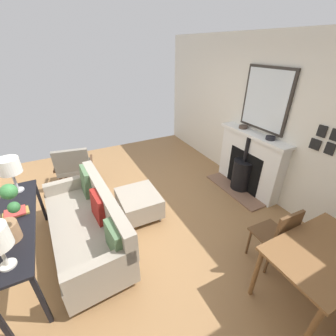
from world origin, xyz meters
TOP-DOWN VIEW (x-y plane):
  - ground_plane at (0.00, 0.00)m, footprint 4.82×5.99m
  - wall_left at (-2.41, 0.00)m, footprint 0.12×5.99m
  - fireplace at (-2.20, 0.17)m, footprint 0.57×1.43m
  - mirror_over_mantel at (-2.32, 0.17)m, footprint 0.04×0.91m
  - mantel_bowl_near at (-2.23, -0.13)m, footprint 0.15×0.15m
  - mantel_bowl_far at (-2.23, 0.49)m, footprint 0.15×0.15m
  - sofa at (0.71, 0.26)m, footprint 0.90×1.91m
  - ottoman at (-0.09, -0.01)m, footprint 0.63×0.70m
  - armchair_accent at (0.70, -1.38)m, footprint 0.76×0.68m
  - console_table at (1.46, 0.27)m, footprint 0.41×1.74m
  - table_lamp_near_end at (1.46, -0.38)m, footprint 0.26×0.26m
  - book_stack at (1.46, 0.16)m, footprint 0.29×0.20m
  - dining_table at (-1.25, 2.13)m, footprint 1.13×0.71m
  - dining_chair_near_fireplace at (-1.25, 1.64)m, footprint 0.41×0.41m
  - photo_gallery_row at (-2.34, 1.23)m, footprint 0.02×0.33m

SIDE VIEW (x-z plane):
  - ground_plane at x=0.00m, z-range -0.01..0.00m
  - ottoman at x=-0.09m, z-range 0.04..0.45m
  - sofa at x=0.71m, z-range -0.06..0.78m
  - armchair_accent at x=0.70m, z-range 0.04..0.89m
  - fireplace at x=-2.20m, z-range -0.06..1.06m
  - dining_chair_near_fireplace at x=-1.25m, z-range 0.08..0.96m
  - dining_table at x=-1.25m, z-range 0.27..1.00m
  - console_table at x=1.46m, z-range 0.29..1.03m
  - book_stack at x=1.46m, z-range 0.74..0.78m
  - table_lamp_near_end at x=1.46m, z-range 0.87..1.35m
  - mantel_bowl_far at x=-2.23m, z-range 1.13..1.18m
  - mantel_bowl_near at x=-2.23m, z-range 1.13..1.18m
  - wall_left at x=-2.41m, z-range 0.00..2.68m
  - photo_gallery_row at x=-2.34m, z-range 1.18..1.54m
  - mirror_over_mantel at x=-2.32m, z-range 1.18..2.19m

